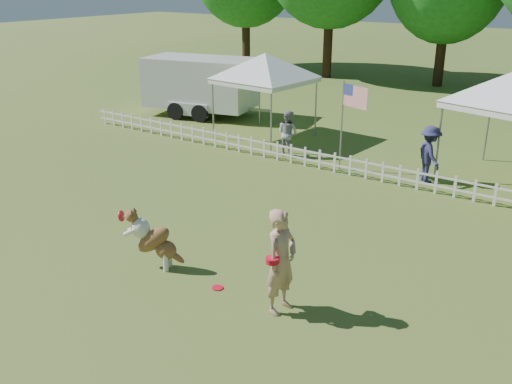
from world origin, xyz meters
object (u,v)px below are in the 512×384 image
(handler, at_px, (281,261))
(frisbee_on_turf, at_px, (218,288))
(spectator_a, at_px, (288,133))
(spectator_b, at_px, (429,154))
(canopy_tent_left, at_px, (265,97))
(cargo_trailer, at_px, (200,86))
(dog, at_px, (154,240))
(flag_pole, at_px, (342,127))

(handler, relative_size, frisbee_on_turf, 8.86)
(spectator_a, height_order, spectator_b, spectator_b)
(handler, bearing_deg, canopy_tent_left, 38.90)
(handler, height_order, frisbee_on_turf, handler)
(frisbee_on_turf, distance_m, spectator_b, 8.06)
(cargo_trailer, bearing_deg, dog, -66.38)
(frisbee_on_turf, xyz_separation_m, flag_pole, (-1.39, 7.46, 1.30))
(canopy_tent_left, xyz_separation_m, spectator_b, (6.35, -1.21, -0.65))
(dog, bearing_deg, canopy_tent_left, 89.60)
(frisbee_on_turf, height_order, cargo_trailer, cargo_trailer)
(handler, relative_size, spectator_a, 1.27)
(cargo_trailer, relative_size, spectator_a, 3.68)
(dog, height_order, spectator_a, spectator_a)
(frisbee_on_turf, bearing_deg, flag_pole, 100.56)
(handler, bearing_deg, frisbee_on_turf, 96.32)
(spectator_a, bearing_deg, flag_pole, 179.63)
(cargo_trailer, xyz_separation_m, spectator_a, (5.94, -2.70, -0.45))
(flag_pole, bearing_deg, cargo_trailer, 178.90)
(spectator_a, xyz_separation_m, spectator_b, (4.50, 0.19, 0.06))
(dog, xyz_separation_m, flag_pole, (0.12, 7.52, 0.71))
(handler, distance_m, dog, 2.87)
(cargo_trailer, bearing_deg, frisbee_on_turf, -61.26)
(dog, distance_m, flag_pole, 7.56)
(dog, distance_m, spectator_b, 8.42)
(dog, bearing_deg, spectator_b, 49.46)
(canopy_tent_left, distance_m, spectator_b, 6.50)
(handler, xyz_separation_m, cargo_trailer, (-10.69, 10.37, 0.26))
(dog, relative_size, cargo_trailer, 0.22)
(frisbee_on_turf, relative_size, canopy_tent_left, 0.07)
(frisbee_on_turf, bearing_deg, spectator_a, 113.75)
(handler, height_order, cargo_trailer, cargo_trailer)
(dog, xyz_separation_m, spectator_b, (2.60, 8.01, 0.20))
(dog, xyz_separation_m, cargo_trailer, (-7.84, 10.52, 0.59))
(flag_pole, bearing_deg, canopy_tent_left, 175.89)
(cargo_trailer, bearing_deg, canopy_tent_left, -30.73)
(flag_pole, bearing_deg, dog, -71.40)
(cargo_trailer, relative_size, spectator_b, 3.40)
(frisbee_on_turf, relative_size, flag_pole, 0.08)
(canopy_tent_left, bearing_deg, flag_pole, -19.60)
(spectator_b, bearing_deg, flag_pole, 57.37)
(handler, xyz_separation_m, dog, (-2.85, -0.15, -0.34))
(canopy_tent_left, relative_size, flag_pole, 1.10)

